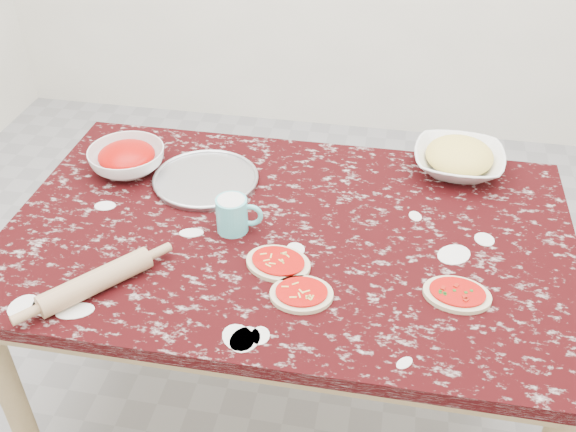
# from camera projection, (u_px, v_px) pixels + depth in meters

# --- Properties ---
(ground) EXTENTS (4.00, 4.00, 0.00)m
(ground) POSITION_uv_depth(u_px,v_px,m) (288.00, 398.00, 2.30)
(ground) COLOR gray
(worktable) EXTENTS (1.60, 1.00, 0.75)m
(worktable) POSITION_uv_depth(u_px,v_px,m) (288.00, 253.00, 1.90)
(worktable) COLOR black
(worktable) RESTS_ON ground
(pizza_tray) EXTENTS (0.38, 0.38, 0.01)m
(pizza_tray) POSITION_uv_depth(u_px,v_px,m) (206.00, 180.00, 2.04)
(pizza_tray) COLOR #B2B2B7
(pizza_tray) RESTS_ON worktable
(sauce_bowl) EXTENTS (0.28, 0.28, 0.08)m
(sauce_bowl) POSITION_uv_depth(u_px,v_px,m) (127.00, 160.00, 2.08)
(sauce_bowl) COLOR white
(sauce_bowl) RESTS_ON worktable
(cheese_bowl) EXTENTS (0.29, 0.29, 0.07)m
(cheese_bowl) POSITION_uv_depth(u_px,v_px,m) (458.00, 161.00, 2.08)
(cheese_bowl) COLOR white
(cheese_bowl) RESTS_ON worktable
(flour_mug) EXTENTS (0.13, 0.09, 0.10)m
(flour_mug) POSITION_uv_depth(u_px,v_px,m) (233.00, 214.00, 1.82)
(flour_mug) COLOR #58C9D0
(flour_mug) RESTS_ON worktable
(pizza_left) EXTENTS (0.20, 0.17, 0.02)m
(pizza_left) POSITION_uv_depth(u_px,v_px,m) (278.00, 263.00, 1.72)
(pizza_left) COLOR beige
(pizza_left) RESTS_ON worktable
(pizza_mid) EXTENTS (0.18, 0.15, 0.02)m
(pizza_mid) POSITION_uv_depth(u_px,v_px,m) (302.00, 294.00, 1.63)
(pizza_mid) COLOR beige
(pizza_mid) RESTS_ON worktable
(pizza_right) EXTENTS (0.18, 0.14, 0.02)m
(pizza_right) POSITION_uv_depth(u_px,v_px,m) (457.00, 294.00, 1.63)
(pizza_right) COLOR beige
(pizza_right) RESTS_ON worktable
(rolling_pin) EXTENTS (0.23, 0.26, 0.06)m
(rolling_pin) POSITION_uv_depth(u_px,v_px,m) (96.00, 281.00, 1.63)
(rolling_pin) COLOR tan
(rolling_pin) RESTS_ON worktable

